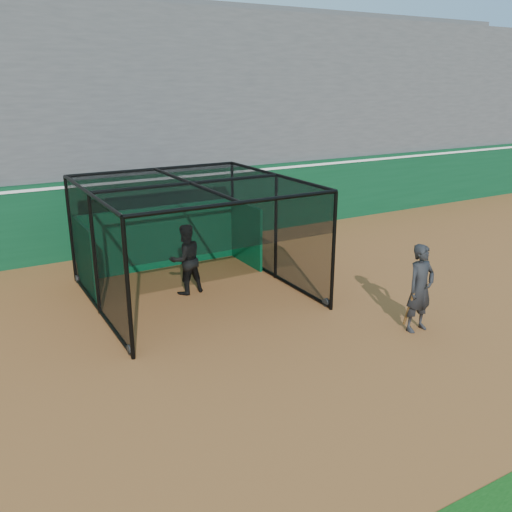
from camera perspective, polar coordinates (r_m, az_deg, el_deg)
ground at (r=11.87m, az=3.20°, el=-9.34°), size 120.00×120.00×0.00m
outfield_wall at (r=18.72m, az=-11.06°, el=4.81°), size 50.00×0.50×2.50m
grandstand at (r=21.89m, az=-14.94°, el=14.85°), size 50.00×7.85×8.95m
batting_cage at (r=14.15m, az=-6.68°, el=1.64°), size 5.16×5.37×2.99m
batter at (r=14.42m, az=-7.43°, el=-0.34°), size 1.00×0.82×1.89m
on_deck_player at (r=12.68m, az=16.90°, el=-3.27°), size 0.76×0.52×2.03m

